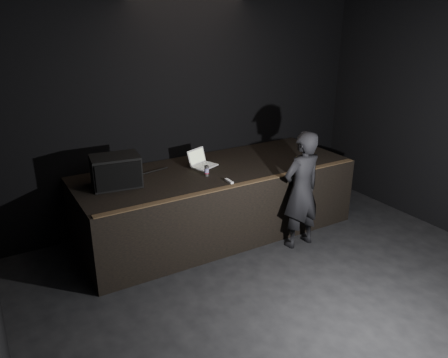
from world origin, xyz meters
name	(u,v)px	position (x,y,z in m)	size (l,w,h in m)	color
ground	(348,338)	(0.00, 0.00, 0.00)	(7.00, 7.00, 0.00)	black
room_walls	(373,148)	(0.00, 0.00, 2.02)	(6.10, 7.10, 3.52)	black
stage_riser	(216,200)	(0.00, 2.73, 0.50)	(4.00, 1.50, 1.00)	black
riser_lip	(243,184)	(0.00, 2.02, 1.01)	(3.92, 0.10, 0.01)	brown
stage_monitor	(116,171)	(-1.43, 2.80, 1.20)	(0.66, 0.52, 0.40)	black
cable	(140,175)	(-1.05, 3.02, 1.01)	(0.02, 0.02, 0.93)	black
laptop	(201,162)	(-0.12, 2.95, 1.06)	(0.44, 0.42, 0.24)	silver
beer_can	(207,171)	(-0.26, 2.53, 1.07)	(0.06, 0.06, 0.15)	silver
plastic_cup	(205,166)	(-0.14, 2.80, 1.05)	(0.08, 0.08, 0.09)	white
wii_remote	(229,181)	(-0.12, 2.17, 1.02)	(0.04, 0.17, 0.03)	silver
person	(301,190)	(0.80, 1.78, 0.83)	(0.61, 0.40, 1.66)	black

